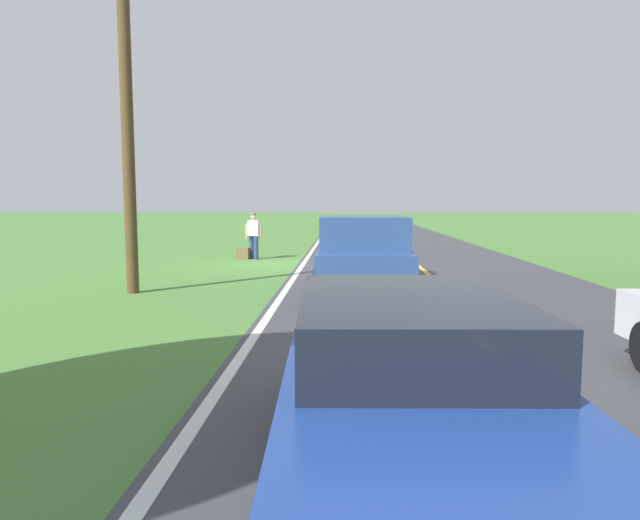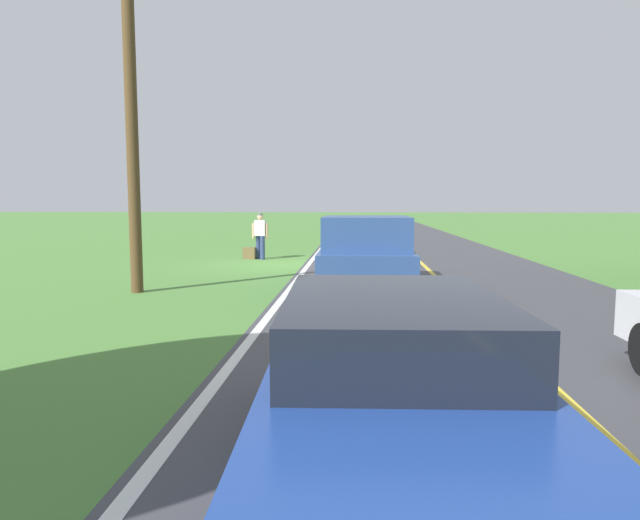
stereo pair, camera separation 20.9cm
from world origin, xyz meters
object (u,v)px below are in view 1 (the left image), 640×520
(hitchhiker_walking, at_px, (254,233))
(utility_pole_roadside, at_px, (127,111))
(pickup_truck_passing, at_px, (362,252))
(sedan_ahead_same_lane, at_px, (409,383))
(suitcase_carried, at_px, (243,253))

(hitchhiker_walking, distance_m, utility_pole_roadside, 8.68)
(pickup_truck_passing, xyz_separation_m, sedan_ahead_same_lane, (-0.09, 8.81, -0.21))
(hitchhiker_walking, relative_size, suitcase_carried, 3.80)
(hitchhiker_walking, height_order, suitcase_carried, hitchhiker_walking)
(suitcase_carried, distance_m, utility_pole_roadside, 8.88)
(utility_pole_roadside, bearing_deg, sedan_ahead_same_lane, 122.47)
(hitchhiker_walking, bearing_deg, sedan_ahead_same_lane, 103.26)
(hitchhiker_walking, distance_m, suitcase_carried, 0.87)
(suitcase_carried, relative_size, pickup_truck_passing, 0.09)
(hitchhiker_walking, bearing_deg, suitcase_carried, 6.13)
(suitcase_carried, distance_m, sedan_ahead_same_lane, 17.02)
(sedan_ahead_same_lane, bearing_deg, pickup_truck_passing, -89.44)
(pickup_truck_passing, height_order, utility_pole_roadside, utility_pole_roadside)
(pickup_truck_passing, relative_size, sedan_ahead_same_lane, 1.21)
(hitchhiker_walking, relative_size, sedan_ahead_same_lane, 0.39)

